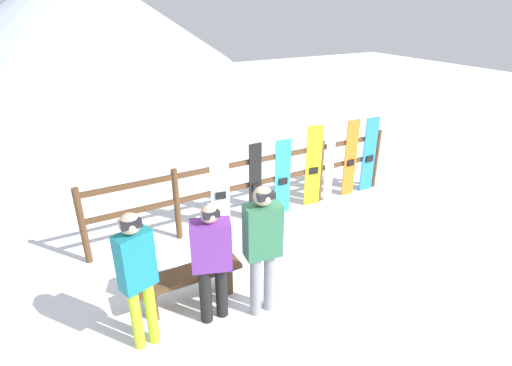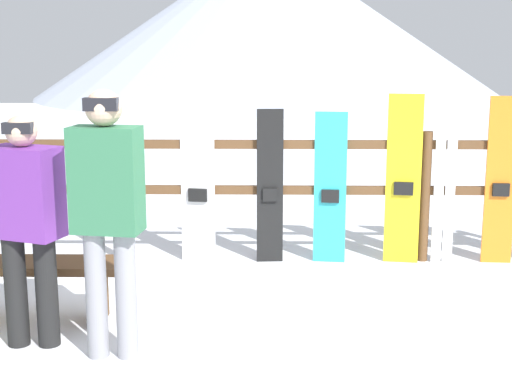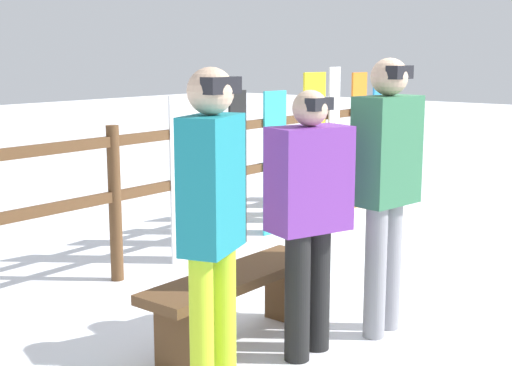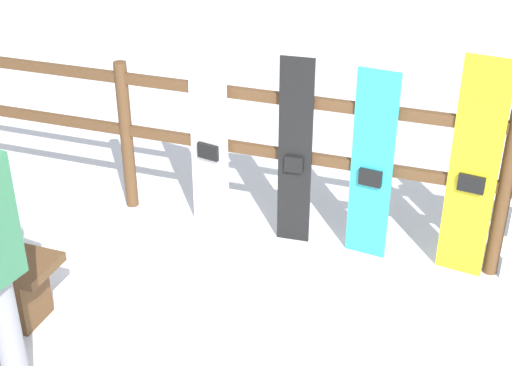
% 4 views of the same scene
% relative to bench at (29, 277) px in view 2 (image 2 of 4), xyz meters
% --- Properties ---
extents(ground_plane, '(40.00, 40.00, 0.00)m').
position_rel_bench_xyz_m(ground_plane, '(1.79, -0.29, -0.34)').
color(ground_plane, white).
extents(mountain_backdrop, '(18.00, 18.00, 6.00)m').
position_rel_bench_xyz_m(mountain_backdrop, '(1.79, 23.55, 2.66)').
color(mountain_backdrop, '#B2BCD1').
rests_on(mountain_backdrop, ground).
extents(fence, '(5.79, 0.10, 1.23)m').
position_rel_bench_xyz_m(fence, '(1.79, 1.55, 0.39)').
color(fence, brown).
rests_on(fence, ground).
extents(bench, '(1.35, 0.36, 0.46)m').
position_rel_bench_xyz_m(bench, '(0.00, 0.00, 0.00)').
color(bench, brown).
rests_on(bench, ground).
extents(person_plaid_green, '(0.46, 0.29, 1.74)m').
position_rel_bench_xyz_m(person_plaid_green, '(0.73, -0.60, 0.68)').
color(person_plaid_green, gray).
rests_on(person_plaid_green, ground).
extents(person_purple, '(0.52, 0.39, 1.57)m').
position_rel_bench_xyz_m(person_purple, '(0.16, -0.42, 0.56)').
color(person_purple, black).
rests_on(person_purple, ground).
extents(snowboard_white, '(0.32, 0.10, 1.42)m').
position_rel_bench_xyz_m(snowboard_white, '(1.10, 1.49, 0.37)').
color(snowboard_white, white).
rests_on(snowboard_white, ground).
extents(snowboard_black_stripe, '(0.24, 0.07, 1.44)m').
position_rel_bench_xyz_m(snowboard_black_stripe, '(1.77, 1.49, 0.37)').
color(snowboard_black_stripe, black).
rests_on(snowboard_black_stripe, ground).
extents(snowboard_cyan, '(0.30, 0.08, 1.41)m').
position_rel_bench_xyz_m(snowboard_cyan, '(2.32, 1.49, 0.36)').
color(snowboard_cyan, '#2DBFCC').
rests_on(snowboard_cyan, ground).
extents(snowboard_yellow, '(0.32, 0.09, 1.57)m').
position_rel_bench_xyz_m(snowboard_yellow, '(3.00, 1.49, 0.44)').
color(snowboard_yellow, yellow).
rests_on(snowboard_yellow, ground).
extents(ski_pair_white, '(0.19, 0.02, 1.62)m').
position_rel_bench_xyz_m(ski_pair_white, '(3.38, 1.50, 0.47)').
color(ski_pair_white, white).
rests_on(ski_pair_white, ground).
extents(snowboard_orange, '(0.28, 0.07, 1.56)m').
position_rel_bench_xyz_m(snowboard_orange, '(3.89, 1.49, 0.43)').
color(snowboard_orange, orange).
rests_on(snowboard_orange, ground).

